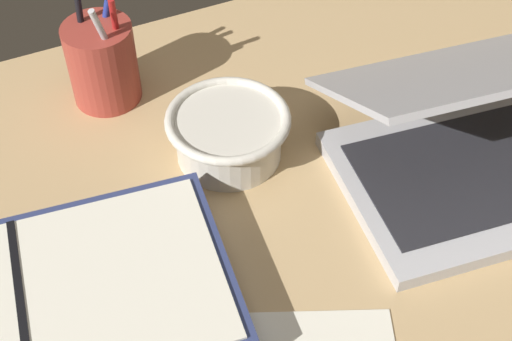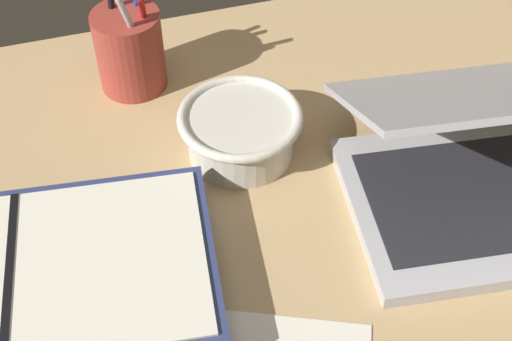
{
  "view_description": "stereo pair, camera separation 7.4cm",
  "coord_description": "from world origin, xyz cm",
  "px_view_note": "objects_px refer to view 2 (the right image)",
  "views": [
    {
      "loc": [
        -23.42,
        -35.4,
        63.43
      ],
      "look_at": [
        -1.74,
        10.56,
        9.0
      ],
      "focal_mm": 50.0,
      "sensor_mm": 36.0,
      "label": 1
    },
    {
      "loc": [
        -16.48,
        -38.07,
        63.43
      ],
      "look_at": [
        -1.74,
        10.56,
        9.0
      ],
      "focal_mm": 50.0,
      "sensor_mm": 36.0,
      "label": 2
    }
  ],
  "objects_px": {
    "laptop": "(487,162)",
    "pen_cup": "(130,50)",
    "bowl": "(240,131)",
    "planner": "(15,285)"
  },
  "relations": [
    {
      "from": "pen_cup",
      "to": "planner",
      "type": "bearing_deg",
      "value": -120.01
    },
    {
      "from": "bowl",
      "to": "planner",
      "type": "relative_size",
      "value": 0.35
    },
    {
      "from": "laptop",
      "to": "planner",
      "type": "bearing_deg",
      "value": -173.63
    },
    {
      "from": "laptop",
      "to": "bowl",
      "type": "distance_m",
      "value": 0.28
    },
    {
      "from": "bowl",
      "to": "laptop",
      "type": "bearing_deg",
      "value": -29.88
    },
    {
      "from": "laptop",
      "to": "pen_cup",
      "type": "bearing_deg",
      "value": 145.41
    },
    {
      "from": "laptop",
      "to": "pen_cup",
      "type": "relative_size",
      "value": 2.16
    },
    {
      "from": "laptop",
      "to": "planner",
      "type": "distance_m",
      "value": 0.52
    },
    {
      "from": "laptop",
      "to": "bowl",
      "type": "xyz_separation_m",
      "value": [
        -0.24,
        0.14,
        -0.01
      ]
    },
    {
      "from": "laptop",
      "to": "planner",
      "type": "height_order",
      "value": "laptop"
    }
  ]
}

